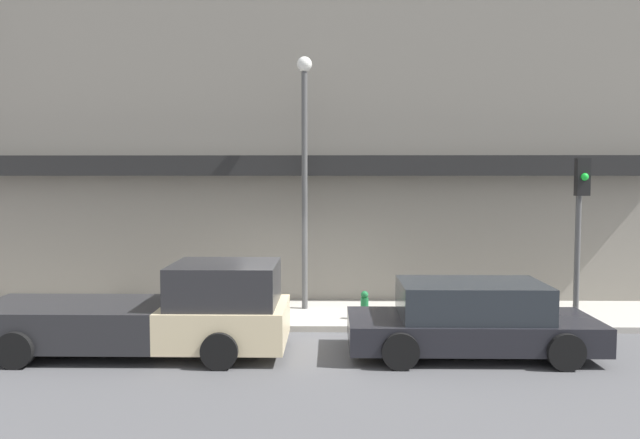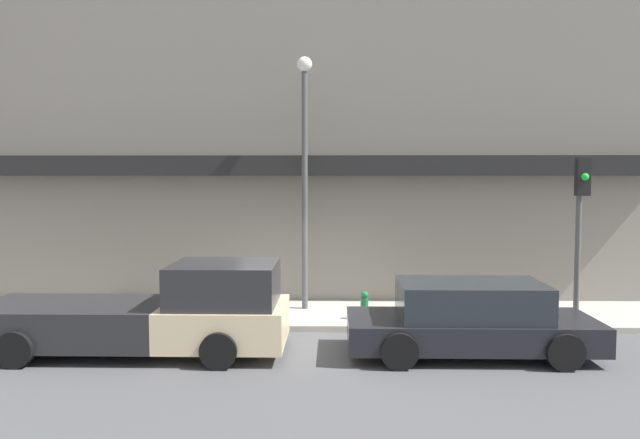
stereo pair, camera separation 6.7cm
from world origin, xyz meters
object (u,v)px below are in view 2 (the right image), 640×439
at_px(fire_hydrant, 364,305).
at_px(street_lamp, 305,154).
at_px(parked_car, 470,319).
at_px(traffic_light, 580,210).
at_px(pickup_truck, 156,314).

relative_size(fire_hydrant, street_lamp, 0.11).
xyz_separation_m(parked_car, traffic_light, (2.73, 1.94, 1.93)).
bearing_deg(fire_hydrant, parked_car, -50.91).
xyz_separation_m(parked_car, fire_hydrant, (-1.85, 2.28, -0.22)).
bearing_deg(fire_hydrant, traffic_light, -4.17).
xyz_separation_m(fire_hydrant, street_lamp, (-1.38, 1.12, 3.39)).
bearing_deg(street_lamp, pickup_truck, -127.83).
distance_m(parked_car, fire_hydrant, 2.94).
bearing_deg(parked_car, traffic_light, 33.55).
bearing_deg(street_lamp, parked_car, -46.46).
height_order(fire_hydrant, traffic_light, traffic_light).
height_order(pickup_truck, parked_car, pickup_truck).
xyz_separation_m(pickup_truck, parked_car, (5.87, 0.00, -0.08)).
bearing_deg(parked_car, pickup_truck, 178.07).
bearing_deg(pickup_truck, fire_hydrant, 28.07).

